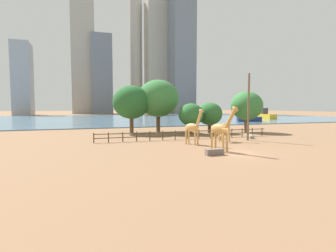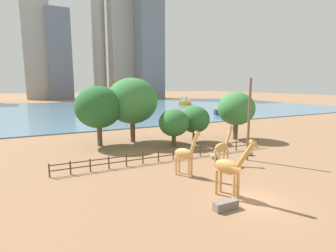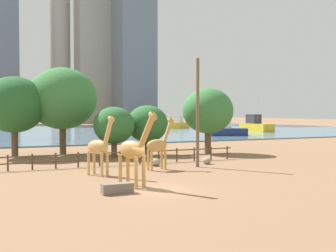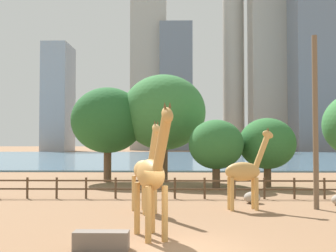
# 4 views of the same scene
# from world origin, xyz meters

# --- Properties ---
(ground_plane) EXTENTS (400.00, 400.00, 0.00)m
(ground_plane) POSITION_xyz_m (0.00, 80.00, 0.00)
(ground_plane) COLOR #8C6647
(harbor_water) EXTENTS (180.00, 86.00, 0.20)m
(harbor_water) POSITION_xyz_m (0.00, 77.00, 0.10)
(harbor_water) COLOR slate
(harbor_water) RESTS_ON ground
(giraffe_tall) EXTENTS (1.75, 3.42, 4.84)m
(giraffe_tall) POSITION_xyz_m (-0.97, 1.33, 2.31)
(giraffe_tall) COLOR #C18C47
(giraffe_tall) RESTS_ON ground
(giraffe_companion) EXTENTS (2.72, 1.06, 4.26)m
(giraffe_companion) POSITION_xyz_m (3.50, 7.86, 1.99)
(giraffe_companion) COLOR tan
(giraffe_companion) RESTS_ON ground
(giraffe_young) EXTENTS (1.78, 2.66, 4.53)m
(giraffe_young) POSITION_xyz_m (-1.61, 6.86, 2.10)
(giraffe_young) COLOR tan
(giraffe_young) RESTS_ON ground
(utility_pole) EXTENTS (0.28, 0.28, 9.14)m
(utility_pole) POSITION_xyz_m (7.22, 8.14, 4.57)
(utility_pole) COLOR brown
(utility_pole) RESTS_ON ground
(boulder_by_pole) EXTENTS (0.94, 0.87, 0.65)m
(boulder_by_pole) POSITION_xyz_m (4.26, 10.21, 0.33)
(boulder_by_pole) COLOR gray
(boulder_by_pole) RESTS_ON ground
(feeding_trough) EXTENTS (1.80, 0.60, 0.60)m
(feeding_trough) POSITION_xyz_m (-2.53, -0.22, 0.30)
(feeding_trough) COLOR #72665B
(feeding_trough) RESTS_ON ground
(enclosure_fence) EXTENTS (26.12, 0.14, 1.30)m
(enclosure_fence) POSITION_xyz_m (-0.08, 12.00, 0.75)
(enclosure_fence) COLOR #4C3826
(enclosure_fence) RESTS_ON ground
(tree_left_large) EXTENTS (4.41, 4.41, 5.36)m
(tree_left_large) POSITION_xyz_m (7.01, 18.89, 3.36)
(tree_left_large) COLOR brown
(tree_left_large) RESTS_ON ground
(tree_center_broad) EXTENTS (4.14, 4.14, 5.17)m
(tree_center_broad) POSITION_xyz_m (2.92, 17.69, 3.29)
(tree_center_broad) COLOR brown
(tree_center_broad) RESTS_ON ground
(tree_left_small) EXTENTS (6.38, 6.38, 8.26)m
(tree_left_small) POSITION_xyz_m (-6.09, 22.66, 5.37)
(tree_left_small) COLOR brown
(tree_left_small) RESTS_ON ground
(tree_right_small) EXTENTS (7.38, 7.38, 9.42)m
(tree_right_small) POSITION_xyz_m (-1.18, 22.95, 6.08)
(tree_right_small) COLOR brown
(tree_right_small) RESTS_ON ground
(skyline_tower_needle) EXTENTS (14.22, 14.34, 76.74)m
(skyline_tower_needle) POSITION_xyz_m (48.46, 135.66, 38.37)
(skyline_tower_needle) COLOR slate
(skyline_tower_needle) RESTS_ON ground
(skyline_block_central) EXTENTS (14.23, 10.74, 78.08)m
(skyline_block_central) POSITION_xyz_m (-11.34, 156.56, 39.04)
(skyline_block_central) COLOR #ADA89E
(skyline_block_central) RESTS_ON ground
(skyline_tower_glass) EXTENTS (8.71, 15.21, 38.11)m
(skyline_tower_glass) POSITION_xyz_m (-42.45, 135.72, 19.06)
(skyline_tower_glass) COLOR #939EAD
(skyline_tower_glass) RESTS_ON ground
(skyline_block_left) EXTENTS (13.33, 12.58, 98.78)m
(skyline_block_left) POSITION_xyz_m (35.53, 150.29, 49.39)
(skyline_block_left) COLOR #ADA89E
(skyline_block_left) RESTS_ON ground
(skyline_block_right) EXTENTS (8.65, 8.65, 76.86)m
(skyline_block_right) POSITION_xyz_m (23.26, 156.96, 38.43)
(skyline_block_right) COLOR #ADA89E
(skyline_block_right) RESTS_ON ground
(skyline_tower_short) EXTENTS (12.81, 10.34, 50.42)m
(skyline_tower_short) POSITION_xyz_m (-0.17, 152.58, 25.21)
(skyline_tower_short) COLOR slate
(skyline_tower_short) RESTS_ON ground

